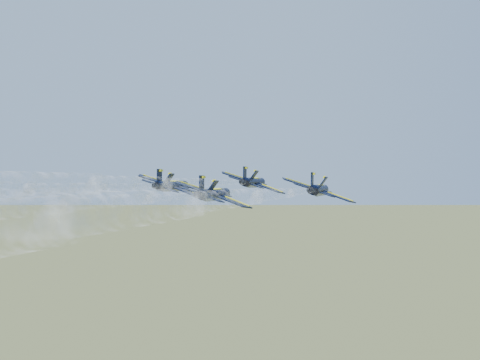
{
  "coord_description": "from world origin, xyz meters",
  "views": [
    {
      "loc": [
        -0.67,
        -102.38,
        116.41
      ],
      "look_at": [
        -1.62,
        1.63,
        108.15
      ],
      "focal_mm": 50.0,
      "sensor_mm": 36.0,
      "label": 1
    }
  ],
  "objects_px": {
    "jet_lead": "(254,182)",
    "jet_right": "(319,190)",
    "jet_left": "(173,185)",
    "jet_slot": "(215,194)"
  },
  "relations": [
    {
      "from": "jet_lead",
      "to": "jet_right",
      "type": "height_order",
      "value": "same"
    },
    {
      "from": "jet_lead",
      "to": "jet_left",
      "type": "relative_size",
      "value": 1.0
    },
    {
      "from": "jet_slot",
      "to": "jet_lead",
      "type": "bearing_deg",
      "value": 88.6
    },
    {
      "from": "jet_right",
      "to": "jet_lead",
      "type": "bearing_deg",
      "value": 139.66
    },
    {
      "from": "jet_lead",
      "to": "jet_right",
      "type": "xyz_separation_m",
      "value": [
        9.57,
        -13.53,
        0.0
      ]
    },
    {
      "from": "jet_right",
      "to": "jet_slot",
      "type": "height_order",
      "value": "same"
    },
    {
      "from": "jet_lead",
      "to": "jet_left",
      "type": "bearing_deg",
      "value": -138.14
    },
    {
      "from": "jet_left",
      "to": "jet_lead",
      "type": "bearing_deg",
      "value": 41.86
    },
    {
      "from": "jet_left",
      "to": "jet_right",
      "type": "bearing_deg",
      "value": -2.33
    },
    {
      "from": "jet_lead",
      "to": "jet_right",
      "type": "distance_m",
      "value": 16.57
    }
  ]
}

